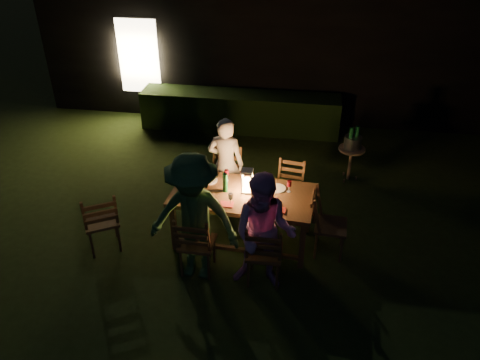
# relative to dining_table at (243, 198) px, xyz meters

# --- Properties ---
(garden_envelope) EXTENTS (40.00, 40.00, 3.20)m
(garden_envelope) POSITION_rel_dining_table_xyz_m (-0.13, 6.19, 0.84)
(garden_envelope) COLOR black
(garden_envelope) RESTS_ON ground
(dining_table) EXTENTS (2.04, 1.11, 0.82)m
(dining_table) POSITION_rel_dining_table_xyz_m (0.00, 0.00, 0.00)
(dining_table) COLOR #51391B
(dining_table) RESTS_ON ground
(chair_near_left) EXTENTS (0.46, 0.50, 1.01)m
(chair_near_left) POSITION_rel_dining_table_xyz_m (-0.50, -0.74, -0.44)
(chair_near_left) COLOR #51391B
(chair_near_left) RESTS_ON ground
(chair_near_right) EXTENTS (0.46, 0.49, 1.02)m
(chair_near_right) POSITION_rel_dining_table_xyz_m (0.40, -0.80, -0.43)
(chair_near_right) COLOR #51391B
(chair_near_right) RESTS_ON ground
(chair_far_left) EXTENTS (0.46, 0.50, 1.04)m
(chair_far_left) POSITION_rel_dining_table_xyz_m (-0.40, 0.80, -0.43)
(chair_far_left) COLOR #51391B
(chair_far_left) RESTS_ON ground
(chair_far_right) EXTENTS (0.48, 0.51, 0.93)m
(chair_far_right) POSITION_rel_dining_table_xyz_m (0.60, 0.73, -0.46)
(chair_far_right) COLOR #51391B
(chair_far_right) RESTS_ON ground
(chair_end) EXTENTS (0.52, 0.49, 1.02)m
(chair_end) POSITION_rel_dining_table_xyz_m (1.23, -0.08, -0.43)
(chair_end) COLOR #51391B
(chair_end) RESTS_ON ground
(chair_spare) EXTENTS (0.65, 0.66, 1.03)m
(chair_spare) POSITION_rel_dining_table_xyz_m (-1.93, -0.49, -0.43)
(chair_spare) COLOR #51391B
(chair_spare) RESTS_ON ground
(person_house_side) EXTENTS (0.59, 0.41, 1.56)m
(person_house_side) POSITION_rel_dining_table_xyz_m (-0.39, 0.85, 0.04)
(person_house_side) COLOR white
(person_house_side) RESTS_ON ground
(person_opp_right) EXTENTS (0.84, 0.67, 1.64)m
(person_opp_right) POSITION_rel_dining_table_xyz_m (0.39, -0.85, 0.08)
(person_opp_right) COLOR #C789C3
(person_opp_right) RESTS_ON ground
(person_opp_left) EXTENTS (1.21, 0.75, 1.81)m
(person_opp_left) POSITION_rel_dining_table_xyz_m (-0.50, -0.79, 0.16)
(person_opp_left) COLOR #325D2E
(person_opp_left) RESTS_ON ground
(lantern) EXTENTS (0.16, 0.16, 0.35)m
(lantern) POSITION_rel_dining_table_xyz_m (0.05, 0.05, 0.24)
(lantern) COLOR white
(lantern) RESTS_ON dining_table
(plate_far_left) EXTENTS (0.25, 0.25, 0.01)m
(plate_far_left) POSITION_rel_dining_table_xyz_m (-0.53, 0.26, 0.09)
(plate_far_left) COLOR white
(plate_far_left) RESTS_ON dining_table
(plate_near_left) EXTENTS (0.25, 0.25, 0.01)m
(plate_near_left) POSITION_rel_dining_table_xyz_m (-0.56, -0.18, 0.09)
(plate_near_left) COLOR white
(plate_near_left) RESTS_ON dining_table
(plate_far_right) EXTENTS (0.25, 0.25, 0.01)m
(plate_far_right) POSITION_rel_dining_table_xyz_m (0.46, 0.19, 0.09)
(plate_far_right) COLOR white
(plate_far_right) RESTS_ON dining_table
(plate_near_right) EXTENTS (0.25, 0.25, 0.01)m
(plate_near_right) POSITION_rel_dining_table_xyz_m (0.43, -0.25, 0.09)
(plate_near_right) COLOR white
(plate_near_right) RESTS_ON dining_table
(wineglass_a) EXTENTS (0.06, 0.06, 0.18)m
(wineglass_a) POSITION_rel_dining_table_xyz_m (-0.28, 0.30, 0.17)
(wineglass_a) COLOR #59070F
(wineglass_a) RESTS_ON dining_table
(wineglass_b) EXTENTS (0.06, 0.06, 0.18)m
(wineglass_b) POSITION_rel_dining_table_xyz_m (-0.73, -0.07, 0.17)
(wineglass_b) COLOR #59070F
(wineglass_b) RESTS_ON dining_table
(wineglass_c) EXTENTS (0.06, 0.06, 0.18)m
(wineglass_c) POSITION_rel_dining_table_xyz_m (0.28, -0.30, 0.17)
(wineglass_c) COLOR #59070F
(wineglass_c) RESTS_ON dining_table
(wineglass_d) EXTENTS (0.06, 0.06, 0.18)m
(wineglass_d) POSITION_rel_dining_table_xyz_m (0.63, 0.14, 0.17)
(wineglass_d) COLOR #59070F
(wineglass_d) RESTS_ON dining_table
(wineglass_e) EXTENTS (0.06, 0.06, 0.18)m
(wineglass_e) POSITION_rel_dining_table_xyz_m (-0.12, -0.29, 0.17)
(wineglass_e) COLOR silver
(wineglass_e) RESTS_ON dining_table
(bottle_table) EXTENTS (0.07, 0.07, 0.28)m
(bottle_table) POSITION_rel_dining_table_xyz_m (-0.25, 0.02, 0.22)
(bottle_table) COLOR #0F471E
(bottle_table) RESTS_ON dining_table
(napkin_left) EXTENTS (0.18, 0.14, 0.01)m
(napkin_left) POSITION_rel_dining_table_xyz_m (-0.17, -0.31, 0.09)
(napkin_left) COLOR red
(napkin_left) RESTS_ON dining_table
(napkin_right) EXTENTS (0.18, 0.14, 0.01)m
(napkin_right) POSITION_rel_dining_table_xyz_m (0.53, -0.34, 0.09)
(napkin_right) COLOR red
(napkin_right) RESTS_ON dining_table
(phone) EXTENTS (0.14, 0.07, 0.01)m
(phone) POSITION_rel_dining_table_xyz_m (-0.64, -0.26, 0.09)
(phone) COLOR black
(phone) RESTS_ON dining_table
(side_table) EXTENTS (0.46, 0.46, 0.62)m
(side_table) POSITION_rel_dining_table_xyz_m (1.62, 2.00, -0.19)
(side_table) COLOR olive
(side_table) RESTS_ON ground
(ice_bucket) EXTENTS (0.30, 0.30, 0.22)m
(ice_bucket) POSITION_rel_dining_table_xyz_m (1.62, 2.00, -0.01)
(ice_bucket) COLOR #A5A8AD
(ice_bucket) RESTS_ON side_table
(bottle_bucket_a) EXTENTS (0.07, 0.07, 0.32)m
(bottle_bucket_a) POSITION_rel_dining_table_xyz_m (1.57, 1.96, 0.04)
(bottle_bucket_a) COLOR #0F471E
(bottle_bucket_a) RESTS_ON side_table
(bottle_bucket_b) EXTENTS (0.07, 0.07, 0.32)m
(bottle_bucket_b) POSITION_rel_dining_table_xyz_m (1.67, 2.04, 0.04)
(bottle_bucket_b) COLOR #0F471E
(bottle_bucket_b) RESTS_ON side_table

